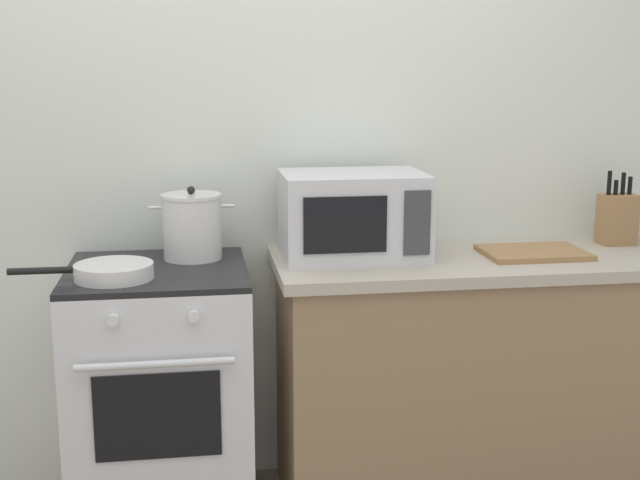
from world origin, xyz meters
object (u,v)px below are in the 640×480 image
Objects in this scene: stove at (162,397)px; frying_pan at (112,271)px; knife_block at (617,218)px; microwave at (353,215)px; stock_pot at (192,226)px; cutting_board at (533,253)px.

stove is 2.04× the size of frying_pan.
knife_block reaches higher than frying_pan.
microwave is at bearing 6.59° from stove.
microwave is (0.82, 0.20, 0.12)m from frying_pan.
stock_pot reaches higher than frying_pan.
cutting_board is at bearing 0.05° from stove.
microwave is at bearing -176.56° from knife_block.
cutting_board is 1.28× the size of knife_block.
frying_pan is 0.85m from microwave.
frying_pan is (-0.13, -0.12, 0.48)m from stove.
cutting_board is (1.21, -0.13, -0.11)m from stock_pot.
stove is 0.52m from frying_pan.
stove is at bearing -132.18° from stock_pot.
knife_block is (1.72, 0.14, 0.56)m from stove.
cutting_board is (0.65, -0.08, -0.14)m from microwave.
knife_block is at bearing 4.70° from stove.
frying_pan is 1.47m from cutting_board.
microwave reaches higher than stock_pot.
stock_pot is at bearing 174.27° from microwave.
microwave is 1.78× the size of knife_block.
stock_pot is 1.05× the size of knife_block.
frying_pan is at bearing -166.13° from microwave.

